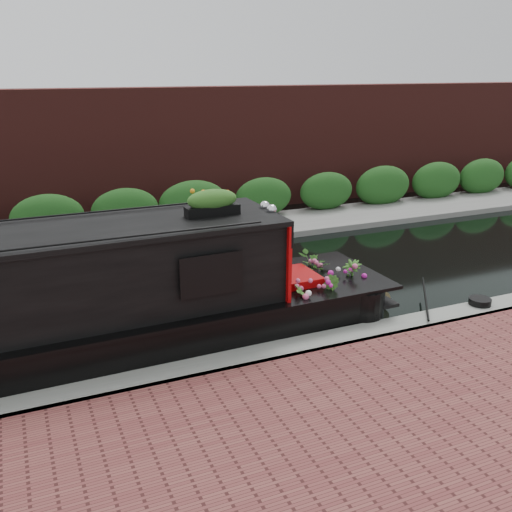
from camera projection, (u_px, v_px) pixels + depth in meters
name	position (u px, v px, depth m)	size (l,w,h in m)	color
ground	(175.00, 299.00, 11.86)	(80.00, 80.00, 0.00)	black
near_bank_coping	(232.00, 373.00, 8.99)	(40.00, 0.60, 0.50)	gray
far_bank_path	(133.00, 244.00, 15.52)	(40.00, 2.40, 0.34)	slate
far_hedge	(126.00, 236.00, 16.31)	(40.00, 1.10, 2.80)	#1D4B19
far_brick_wall	(113.00, 219.00, 18.14)	(40.00, 1.00, 8.00)	#4A1C19
narrowboat	(17.00, 323.00, 8.73)	(12.34, 2.37, 2.91)	black
rope_fender	(377.00, 297.00, 11.44)	(0.38, 0.38, 0.40)	olive
coiled_mooring_rope	(480.00, 301.00, 10.94)	(0.42, 0.42, 0.12)	black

